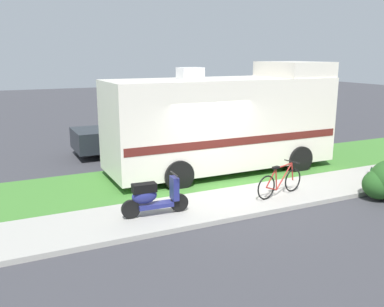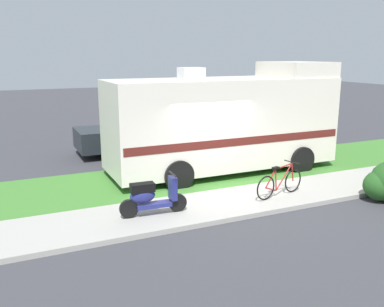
% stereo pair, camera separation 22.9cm
% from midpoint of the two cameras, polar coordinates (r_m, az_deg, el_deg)
% --- Properties ---
extents(ground_plane, '(80.00, 80.00, 0.00)m').
position_cam_midpoint_polar(ground_plane, '(12.12, 3.15, -5.02)').
color(ground_plane, '#38383D').
extents(sidewalk, '(24.00, 2.00, 0.12)m').
position_cam_midpoint_polar(sidewalk, '(11.13, 6.14, -6.47)').
color(sidewalk, '#9E9B93').
rests_on(sidewalk, ground).
extents(grass_strip, '(24.00, 3.40, 0.08)m').
position_cam_midpoint_polar(grass_strip, '(13.38, 0.07, -3.04)').
color(grass_strip, '#3D752D').
rests_on(grass_strip, ground).
extents(motorhome_rv, '(7.47, 2.63, 3.58)m').
position_cam_midpoint_polar(motorhome_rv, '(13.65, 3.95, 4.42)').
color(motorhome_rv, silver).
rests_on(motorhome_rv, ground).
extents(scooter, '(1.64, 0.50, 0.97)m').
position_cam_midpoint_polar(scooter, '(9.88, -6.05, -5.88)').
color(scooter, black).
rests_on(scooter, ground).
extents(bicycle, '(1.69, 0.56, 0.88)m').
position_cam_midpoint_polar(bicycle, '(11.43, 11.36, -3.85)').
color(bicycle, black).
rests_on(bicycle, ground).
extents(pickup_truck_near, '(5.68, 2.09, 1.81)m').
position_cam_midpoint_polar(pickup_truck_near, '(17.03, -4.71, 3.67)').
color(pickup_truck_near, '#1E2328').
rests_on(pickup_truck_near, ground).
extents(pickup_truck_far, '(5.73, 2.46, 1.79)m').
position_cam_midpoint_polar(pickup_truck_far, '(22.71, 5.44, 6.07)').
color(pickup_truck_far, maroon).
rests_on(pickup_truck_far, ground).
extents(bottle_spare, '(0.07, 0.07, 0.25)m').
position_cam_midpoint_polar(bottle_spare, '(14.31, 22.85, -2.26)').
color(bottle_spare, '#19722D').
rests_on(bottle_spare, ground).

